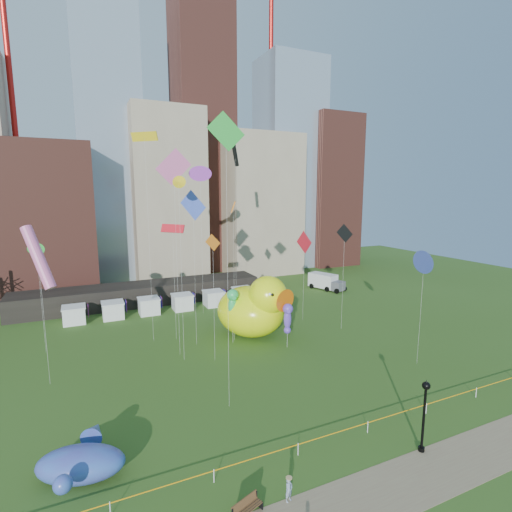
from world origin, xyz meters
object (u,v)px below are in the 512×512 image
park_bench (246,507)px  box_truck (325,281)px  small_duck (270,316)px  whale_inflatable (82,461)px  big_duck (254,308)px  lamppost (424,408)px  seahorse_purple (288,316)px  seahorse_green (233,303)px  woman (289,490)px

park_bench → box_truck: 52.46m
small_duck → whale_inflatable: (-23.02, -19.47, -0.49)m
big_duck → small_duck: big_duck is taller
park_bench → lamppost: size_ratio=0.37×
big_duck → seahorse_purple: size_ratio=2.18×
small_duck → lamppost: lamppost is taller
big_duck → whale_inflatable: 26.44m
small_duck → box_truck: small_duck is taller
small_duck → lamppost: bearing=-90.2°
seahorse_purple → park_bench: size_ratio=2.67×
whale_inflatable → big_duck: bearing=60.2°
small_duck → park_bench: bearing=-115.8°
big_duck → park_bench: (-11.53, -24.46, -3.13)m
seahorse_green → box_truck: (24.89, 16.87, -3.38)m
woman → big_duck: bearing=49.9°
lamppost → big_duck: bearing=93.7°
seahorse_purple → box_truck: size_ratio=0.74×
woman → seahorse_green: bearing=56.1°
seahorse_green → seahorse_purple: seahorse_green is taller
big_duck → woman: bearing=-134.6°
seahorse_purple → lamppost: 19.70m
big_duck → box_truck: 27.15m
lamppost → woman: (-10.50, -0.00, -2.47)m
lamppost → park_bench: bearing=179.6°
small_duck → seahorse_purple: bearing=-96.9°
big_duck → seahorse_green: 3.42m
woman → lamppost: bearing=-20.2°
box_truck → small_duck: bearing=-163.7°
big_duck → small_duck: 4.40m
small_duck → seahorse_green: 7.73m
park_bench → whale_inflatable: bearing=119.6°
small_duck → park_bench: (-14.83, -26.50, -1.06)m
seahorse_green → whale_inflatable: (-16.61, -16.61, -3.75)m
seahorse_purple → seahorse_green: bearing=164.6°
whale_inflatable → woman: (10.82, -7.11, -0.35)m
lamppost → box_truck: size_ratio=0.74×
seahorse_purple → park_bench: bearing=-102.0°
seahorse_green → lamppost: bearing=-67.1°
lamppost → box_truck: 45.38m
seahorse_green → box_truck: seahorse_green is taller
seahorse_green → seahorse_purple: size_ratio=1.25×
small_duck → seahorse_purple: (-1.25, -6.90, 2.19)m
seahorse_green → lamppost: (4.70, -23.73, -1.62)m
park_bench → lamppost: bearing=-20.1°
seahorse_purple → box_truck: seahorse_purple is taller
big_duck → seahorse_green: size_ratio=1.75×
seahorse_green → box_truck: size_ratio=0.92×
seahorse_purple → woman: size_ratio=3.65×
seahorse_green → whale_inflatable: size_ratio=0.96×
seahorse_purple → woman: 22.73m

